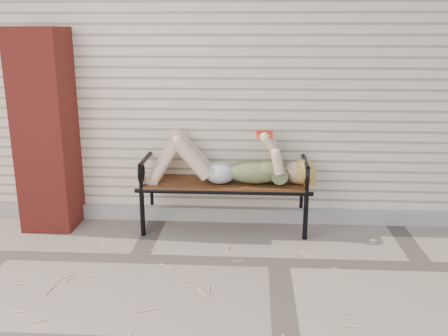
{
  "coord_description": "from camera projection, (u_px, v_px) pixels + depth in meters",
  "views": [
    {
      "loc": [
        -0.24,
        -4.01,
        1.97
      ],
      "look_at": [
        -0.51,
        0.55,
        0.7
      ],
      "focal_mm": 40.0,
      "sensor_mm": 36.0,
      "label": 1
    }
  ],
  "objects": [
    {
      "name": "house_wall",
      "position": [
        272.0,
        65.0,
        6.85
      ],
      "size": [
        8.0,
        4.0,
        3.0
      ],
      "primitive_type": "cube",
      "color": "beige",
      "rests_on": "ground"
    },
    {
      "name": "garden_bench",
      "position": [
        225.0,
        163.0,
        5.08
      ],
      "size": [
        1.81,
        0.72,
        1.17
      ],
      "color": "black",
      "rests_on": "ground"
    },
    {
      "name": "reading_woman",
      "position": [
        226.0,
        163.0,
        4.93
      ],
      "size": [
        1.71,
        0.39,
        0.54
      ],
      "color": "#0A3349",
      "rests_on": "ground"
    },
    {
      "name": "straw_scatter",
      "position": [
        189.0,
        281.0,
        4.03
      ],
      "size": [
        2.97,
        1.72,
        0.01
      ],
      "color": "#DEB86C",
      "rests_on": "ground"
    },
    {
      "name": "brick_pillar",
      "position": [
        46.0,
        131.0,
        4.96
      ],
      "size": [
        0.5,
        0.5,
        2.0
      ],
      "primitive_type": "cube",
      "color": "maroon",
      "rests_on": "ground"
    },
    {
      "name": "ground",
      "position": [
        279.0,
        263.0,
        4.37
      ],
      "size": [
        80.0,
        80.0,
        0.0
      ],
      "primitive_type": "plane",
      "color": "gray",
      "rests_on": "ground"
    },
    {
      "name": "foundation_strip",
      "position": [
        275.0,
        215.0,
        5.28
      ],
      "size": [
        8.0,
        0.1,
        0.15
      ],
      "primitive_type": "cube",
      "color": "#ADA69C",
      "rests_on": "ground"
    }
  ]
}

